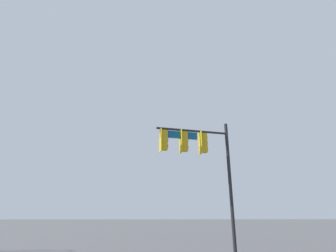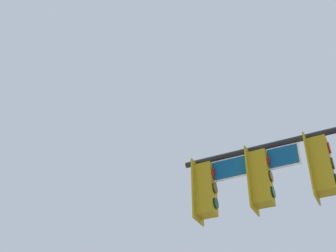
% 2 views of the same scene
% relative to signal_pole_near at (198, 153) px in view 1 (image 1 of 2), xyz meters
% --- Properties ---
extents(signal_pole_near, '(4.23, 1.01, 7.10)m').
position_rel_signal_pole_near_xyz_m(signal_pole_near, '(0.00, 0.00, 0.00)').
color(signal_pole_near, black).
rests_on(signal_pole_near, ground_plane).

